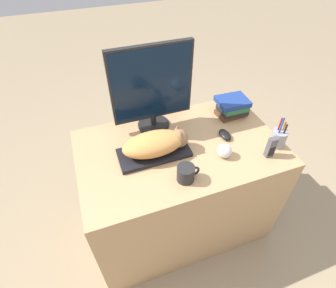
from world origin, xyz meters
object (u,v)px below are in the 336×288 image
(monitor, at_px, (152,87))
(book_stack, at_px, (232,107))
(cat, at_px, (158,143))
(coffee_mug, at_px, (186,173))
(phone, at_px, (271,147))
(keyboard, at_px, (154,153))
(baseball, at_px, (224,151))
(computer_mouse, at_px, (225,135))
(pen_cup, at_px, (278,138))

(monitor, xyz_separation_m, book_stack, (0.51, -0.06, -0.21))
(cat, height_order, monitor, monitor)
(monitor, bearing_deg, coffee_mug, -86.89)
(monitor, bearing_deg, book_stack, -7.04)
(coffee_mug, distance_m, phone, 0.49)
(coffee_mug, relative_size, book_stack, 0.60)
(keyboard, xyz_separation_m, coffee_mug, (0.10, -0.22, 0.03))
(keyboard, xyz_separation_m, baseball, (0.35, -0.14, 0.03))
(cat, height_order, book_stack, cat)
(computer_mouse, bearing_deg, book_stack, 51.21)
(book_stack, bearing_deg, coffee_mug, -140.73)
(computer_mouse, distance_m, coffee_mug, 0.40)
(coffee_mug, bearing_deg, computer_mouse, 32.58)
(keyboard, xyz_separation_m, computer_mouse, (0.44, -0.00, 0.00))
(phone, bearing_deg, computer_mouse, 124.23)
(keyboard, height_order, computer_mouse, computer_mouse)
(cat, relative_size, computer_mouse, 3.61)
(monitor, height_order, coffee_mug, monitor)
(keyboard, xyz_separation_m, phone, (0.59, -0.22, 0.05))
(phone, bearing_deg, monitor, 138.23)
(pen_cup, distance_m, baseball, 0.33)
(cat, relative_size, book_stack, 1.84)
(computer_mouse, distance_m, book_stack, 0.23)
(keyboard, bearing_deg, computer_mouse, -0.37)
(pen_cup, height_order, book_stack, pen_cup)
(pen_cup, height_order, phone, pen_cup)
(baseball, relative_size, book_stack, 0.39)
(keyboard, relative_size, pen_cup, 1.92)
(keyboard, relative_size, book_stack, 1.95)
(cat, distance_m, baseball, 0.36)
(pen_cup, bearing_deg, phone, -148.59)
(monitor, bearing_deg, cat, -101.86)
(monitor, relative_size, phone, 4.09)
(cat, height_order, computer_mouse, cat)
(coffee_mug, distance_m, book_stack, 0.62)
(computer_mouse, height_order, book_stack, book_stack)
(keyboard, xyz_separation_m, pen_cup, (0.68, -0.16, 0.04))
(phone, xyz_separation_m, book_stack, (-0.01, 0.40, -0.00))
(monitor, distance_m, pen_cup, 0.76)
(baseball, xyz_separation_m, book_stack, (0.22, 0.31, 0.02))
(phone, bearing_deg, cat, 158.50)
(cat, height_order, baseball, cat)
(monitor, height_order, pen_cup, monitor)
(phone, height_order, book_stack, phone)
(pen_cup, bearing_deg, baseball, 175.70)
(cat, bearing_deg, pen_cup, -14.11)
(phone, bearing_deg, coffee_mug, 179.77)
(cat, distance_m, book_stack, 0.58)
(monitor, relative_size, book_stack, 2.56)
(cat, relative_size, baseball, 4.68)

